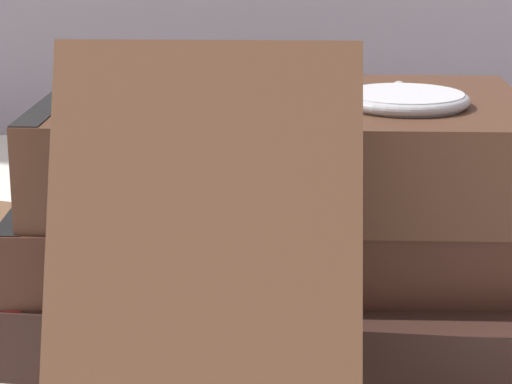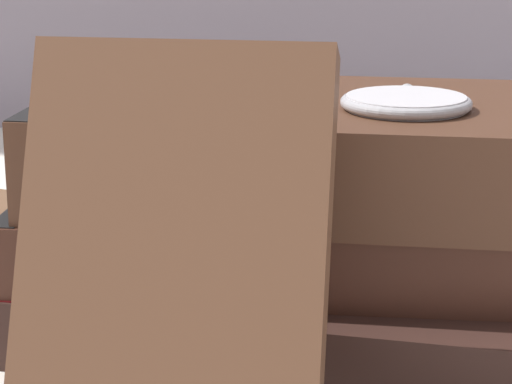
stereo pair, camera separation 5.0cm
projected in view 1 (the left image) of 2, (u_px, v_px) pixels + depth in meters
ground_plane at (325, 346)px, 0.48m from camera, size 3.00×3.00×0.00m
book_flat_bottom at (280, 291)px, 0.51m from camera, size 0.25×0.18×0.03m
book_flat_middle at (264, 220)px, 0.51m from camera, size 0.24×0.16×0.03m
book_flat_top at (272, 147)px, 0.49m from camera, size 0.22×0.14×0.05m
book_leaning_front at (205, 273)px, 0.37m from camera, size 0.11×0.08×0.15m
pocket_watch at (405, 99)px, 0.46m from camera, size 0.06×0.06×0.01m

